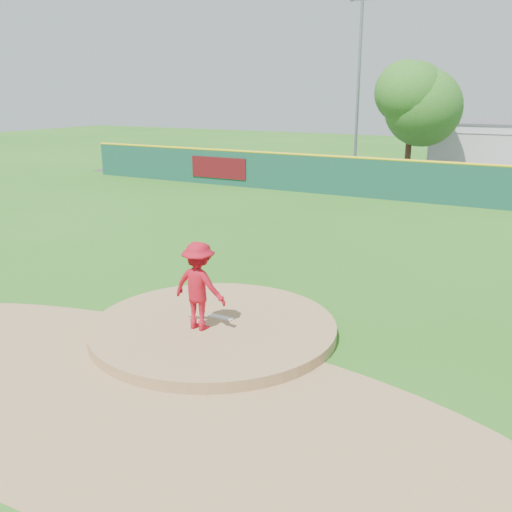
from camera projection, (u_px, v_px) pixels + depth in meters
The scene contains 11 objects.
ground at pixel (214, 333), 12.85m from camera, with size 120.00×120.00×0.00m, color #286B19.
pitchers_mound at pixel (214, 333), 12.85m from camera, with size 5.50×5.50×0.50m, color #9E774C.
pitching_rubber at pixel (221, 317), 13.03m from camera, with size 0.60×0.15×0.04m, color white.
infield_dirt_arc at pixel (125, 392), 10.31m from camera, with size 15.40×15.40×0.01m, color #9E774C.
parking_lot at pixel (446, 178), 35.65m from camera, with size 44.00×16.00×0.02m, color #38383A.
pitcher at pixel (199, 286), 12.24m from camera, with size 1.26×0.72×1.94m, color #B00F1F.
fence_banners at pixel (370, 179), 28.67m from camera, with size 21.54×0.04×1.20m.
playground_slide at pixel (216, 162), 37.57m from camera, with size 0.95×2.66×1.47m.
outfield_fence at pixel (412, 180), 27.75m from camera, with size 40.00×0.14×2.07m.
deciduous_tree at pixel (412, 103), 33.61m from camera, with size 5.60×5.60×7.36m.
light_pole_left at pixel (359, 78), 36.71m from camera, with size 1.75×0.25×11.00m.
Camera 1 is at (6.48, -9.97, 5.25)m, focal length 40.00 mm.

